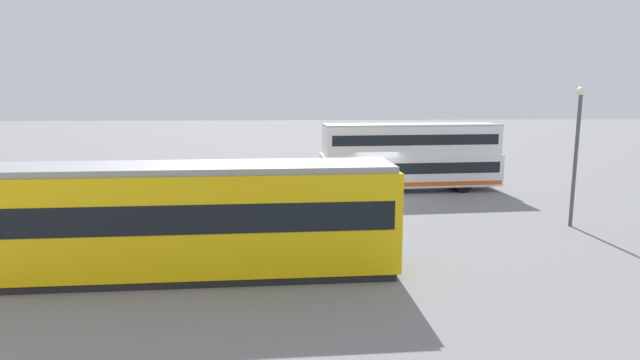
% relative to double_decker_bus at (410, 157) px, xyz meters
% --- Properties ---
extents(ground_plane, '(160.00, 160.00, 0.00)m').
position_rel_double_decker_bus_xyz_m(ground_plane, '(2.17, 1.89, -2.05)').
color(ground_plane, gray).
extents(double_decker_bus, '(10.81, 3.17, 4.01)m').
position_rel_double_decker_bus_xyz_m(double_decker_bus, '(0.00, 0.00, 0.00)').
color(double_decker_bus, white).
rests_on(double_decker_bus, ground).
extents(tram_yellow, '(13.03, 3.13, 3.64)m').
position_rel_double_decker_bus_xyz_m(tram_yellow, '(10.22, 14.03, -0.16)').
color(tram_yellow, '#E5B70C').
rests_on(tram_yellow, ground).
extents(pedestrian_near_railing, '(0.36, 0.36, 1.65)m').
position_rel_double_decker_bus_xyz_m(pedestrian_near_railing, '(7.93, 8.50, -1.10)').
color(pedestrian_near_railing, black).
rests_on(pedestrian_near_railing, ground).
extents(pedestrian_railing, '(9.47, 1.16, 1.08)m').
position_rel_double_decker_bus_xyz_m(pedestrian_railing, '(7.02, 7.40, -1.30)').
color(pedestrian_railing, gray).
rests_on(pedestrian_railing, ground).
extents(info_sign, '(1.11, 0.20, 2.24)m').
position_rel_double_decker_bus_xyz_m(info_sign, '(12.00, 7.11, -0.50)').
color(info_sign, slate).
rests_on(info_sign, ground).
extents(street_lamp, '(0.36, 0.36, 6.10)m').
position_rel_double_decker_bus_xyz_m(street_lamp, '(-5.25, 8.68, 1.57)').
color(street_lamp, '#4C4C51').
rests_on(street_lamp, ground).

